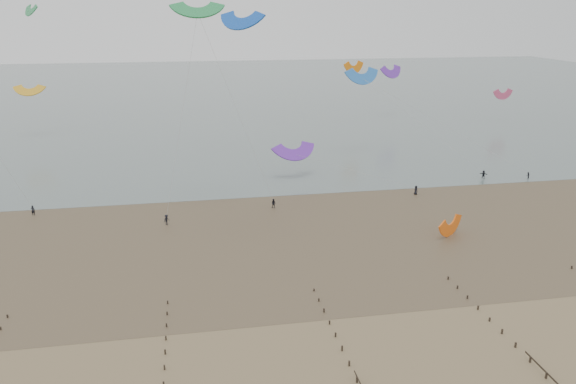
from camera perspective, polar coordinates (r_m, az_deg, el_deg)
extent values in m
plane|color=brown|center=(60.69, 1.43, -15.60)|extent=(500.00, 500.00, 0.00)
plane|color=#475654|center=(251.93, -7.89, 10.19)|extent=(500.00, 500.00, 0.00)
plane|color=#473A28|center=(91.49, -2.99, -3.55)|extent=(500.00, 500.00, 0.00)
ellipsoid|color=slate|center=(79.33, -14.86, -7.69)|extent=(23.60, 14.36, 0.01)
ellipsoid|color=slate|center=(96.33, 3.88, -2.44)|extent=(33.64, 18.32, 0.01)
ellipsoid|color=slate|center=(102.53, 23.24, -2.64)|extent=(19.65, 13.67, 0.01)
ellipsoid|color=slate|center=(100.04, -26.80, -3.63)|extent=(26.95, 14.22, 0.01)
cube|color=black|center=(71.02, -27.17, -12.23)|extent=(0.16, 0.16, 0.48)
cube|color=black|center=(73.22, -26.61, -11.23)|extent=(0.16, 0.16, 0.45)
cube|color=black|center=(56.66, -12.52, -18.52)|extent=(0.16, 0.16, 0.62)
cube|color=black|center=(58.81, -12.44, -17.01)|extent=(0.16, 0.16, 0.59)
cube|color=black|center=(61.00, -12.37, -15.62)|extent=(0.16, 0.16, 0.57)
cube|color=black|center=(63.22, -12.30, -14.32)|extent=(0.16, 0.16, 0.54)
cube|color=black|center=(65.47, -12.24, -13.11)|extent=(0.16, 0.16, 0.51)
cube|color=black|center=(67.75, -12.18, -11.98)|extent=(0.16, 0.16, 0.48)
cube|color=black|center=(70.06, -12.13, -10.92)|extent=(0.16, 0.16, 0.45)
cube|color=black|center=(56.31, 7.02, -18.42)|extent=(0.16, 0.16, 0.65)
cube|color=black|center=(58.35, 6.24, -16.95)|extent=(0.16, 0.16, 0.62)
cube|color=black|center=(60.44, 5.52, -15.57)|extent=(0.16, 0.16, 0.59)
cube|color=black|center=(62.57, 4.85, -14.28)|extent=(0.16, 0.16, 0.57)
cube|color=black|center=(64.74, 4.24, -13.08)|extent=(0.16, 0.16, 0.54)
cube|color=black|center=(66.94, 3.67, -11.95)|extent=(0.16, 0.16, 0.51)
cube|color=black|center=(69.17, 3.15, -10.89)|extent=(0.16, 0.16, 0.48)
cube|color=black|center=(71.43, 2.66, -9.90)|extent=(0.16, 0.16, 0.45)
cube|color=black|center=(61.58, 24.76, -16.60)|extent=(0.16, 0.16, 0.68)
cube|color=black|center=(63.35, 23.39, -15.38)|extent=(0.16, 0.16, 0.65)
cube|color=black|center=(65.17, 22.11, -14.23)|extent=(0.16, 0.16, 0.62)
cube|color=black|center=(67.05, 20.92, -13.13)|extent=(0.16, 0.16, 0.59)
cube|color=black|center=(68.98, 19.80, -12.09)|extent=(0.16, 0.16, 0.57)
cube|color=black|center=(70.95, 18.75, -11.10)|extent=(0.16, 0.16, 0.54)
cube|color=black|center=(72.96, 17.76, -10.16)|extent=(0.16, 0.16, 0.51)
cube|color=black|center=(75.02, 16.84, -9.27)|extent=(0.16, 0.16, 0.48)
cube|color=black|center=(77.10, 15.96, -8.43)|extent=(0.16, 0.16, 0.45)
cube|color=black|center=(86.23, 26.87, -6.87)|extent=(0.16, 0.16, 0.45)
imported|color=black|center=(105.68, -24.49, -1.70)|extent=(0.70, 0.50, 1.78)
imported|color=black|center=(124.05, 19.24, 1.69)|extent=(1.65, 1.31, 1.76)
imported|color=black|center=(94.12, -12.23, -2.77)|extent=(1.27, 1.23, 1.74)
imported|color=black|center=(126.82, 23.18, 1.52)|extent=(0.92, 0.95, 1.54)
imported|color=black|center=(99.63, -1.47, -1.18)|extent=(1.03, 0.94, 1.71)
imported|color=black|center=(109.69, 12.86, 0.19)|extent=(0.80, 0.99, 1.76)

